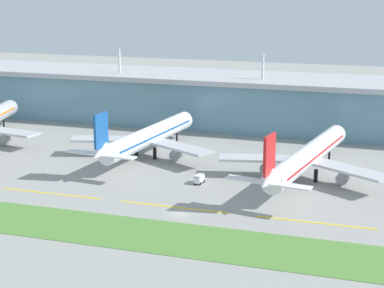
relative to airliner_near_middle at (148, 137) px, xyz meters
The scene contains 9 objects.
ground_plane 53.04m from the airliner_near_middle, 59.95° to the right, with size 600.00×600.00×0.00m, color gray.
terminal_building 58.00m from the airliner_near_middle, 62.92° to the left, with size 288.00×34.00×28.35m.
airliner_near_middle is the anchor object (origin of this frame).
airliner_far_middle 51.28m from the airliner_near_middle, ahead, with size 48.16×68.84×18.90m.
taxiway_stripe_mid_west 43.35m from the airliner_near_middle, 104.37° to the right, with size 28.00×0.70×0.04m, color yellow.
taxiway_stripe_centre 48.08m from the airliner_near_middle, 60.64° to the right, with size 28.00×0.70×0.04m, color yellow.
taxiway_stripe_mid_east 71.11m from the airliner_near_middle, 35.90° to the right, with size 28.00×0.70×0.04m, color yellow.
grass_verge 66.03m from the airliner_near_middle, 66.35° to the right, with size 300.00×18.00×0.10m, color #518438.
baggage_cart 32.28m from the airliner_near_middle, 42.35° to the right, with size 2.30×3.76×2.48m.
Camera 1 is at (47.12, -136.43, 53.22)m, focal length 60.60 mm.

